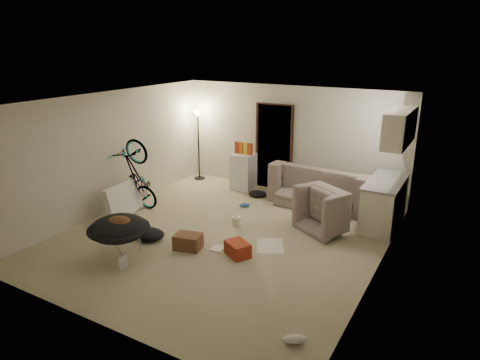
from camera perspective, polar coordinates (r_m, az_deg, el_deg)
The scene contains 36 objects.
floor at distance 8.02m, azimuth -2.16°, elevation -7.54°, with size 5.50×6.00×0.02m, color tan.
ceiling at distance 7.30m, azimuth -2.40°, elevation 10.63°, with size 5.50×6.00×0.02m, color white.
wall_back at distance 10.15m, azimuth 6.78°, elevation 5.39°, with size 5.50×0.02×2.50m, color beige.
wall_front at distance 5.42m, azimuth -19.50°, elevation -6.99°, with size 5.50×0.02×2.50m, color beige.
wall_left at distance 9.28m, azimuth -16.93°, elevation 3.52°, with size 0.02×6.00×2.50m, color beige.
wall_right at distance 6.60m, azimuth 18.53°, elevation -2.40°, with size 0.02×6.00×2.50m, color beige.
doorway at distance 10.33m, azimuth 4.61°, elevation 4.36°, with size 0.85×0.10×2.04m, color black.
door_trim at distance 10.30m, azimuth 4.54°, elevation 4.33°, with size 0.97×0.04×2.10m, color #371D13.
floor_lamp at distance 10.98m, azimuth -5.62°, elevation 6.69°, with size 0.28×0.28×1.81m.
kitchen_counter at distance 8.78m, azimuth 18.64°, elevation -3.00°, with size 0.60×1.50×0.88m, color silver.
counter_top at distance 8.63m, azimuth 18.94°, elevation -0.15°, with size 0.64×1.54×0.04m, color gray.
kitchen_uppers at distance 8.36m, azimuth 20.54°, elevation 6.57°, with size 0.38×1.40×0.65m, color silver.
sofa at distance 9.56m, azimuth 10.84°, elevation -1.39°, with size 2.23×0.87×0.65m, color #3C433B.
armchair at distance 8.40m, azimuth 12.38°, elevation -4.32°, with size 0.97×0.85×0.63m, color #3C433B.
bicycle at distance 9.35m, azimuth -13.46°, elevation -1.36°, with size 0.56×1.61×0.85m, color black.
book_asset at distance 7.13m, azimuth -15.77°, elevation -11.56°, with size 0.17×0.23×0.02m, color #A43018.
mini_fridge at distance 10.40m, azimuth 0.43°, elevation 1.18°, with size 0.51×0.51×0.87m, color white.
snack_box_0 at distance 10.33m, azimuth -0.39°, elevation 4.31°, with size 0.10×0.07×0.30m, color #A43018.
snack_box_1 at distance 10.27m, azimuth 0.19°, elevation 4.23°, with size 0.10×0.07×0.30m, color #B56116.
snack_box_2 at distance 10.21m, azimuth 0.78°, elevation 4.15°, with size 0.10×0.07×0.30m, color gold.
snack_box_3 at distance 10.16m, azimuth 1.37°, elevation 4.07°, with size 0.10×0.07×0.30m, color #A43018.
saucer_chair at distance 7.36m, azimuth -15.80°, elevation -6.91°, with size 1.02×1.02×0.72m.
hoodie at distance 7.23m, azimuth -15.83°, elevation -5.61°, with size 0.48×0.40×0.22m, color #51311B.
sofa_drape at distance 9.81m, azimuth 5.68°, elevation 0.69°, with size 0.56×0.46×0.28m, color black.
tv_box at distance 9.09m, azimuth -15.25°, elevation -2.55°, with size 0.13×1.07×0.70m, color silver.
drink_case_a at distance 7.56m, azimuth -6.94°, elevation -8.14°, with size 0.46×0.33×0.26m, color brown.
drink_case_b at distance 7.28m, azimuth -0.31°, elevation -9.18°, with size 0.42×0.31×0.24m, color #A43018.
juicer at distance 8.41m, azimuth -0.53°, elevation -5.39°, with size 0.18×0.18×0.26m.
newspaper at distance 7.67m, azimuth 4.04°, elevation -8.71°, with size 0.46×0.61×0.01m, color silver.
book_blue at distance 7.90m, azimuth -6.50°, elevation -7.85°, with size 0.24×0.33×0.03m, color #2E5CA6.
book_white at distance 7.54m, azimuth -2.97°, elevation -9.09°, with size 0.20×0.25×0.02m, color silver.
shoe_0 at distance 9.34m, azimuth 0.58°, elevation -3.36°, with size 0.24×0.10×0.09m, color #2E5CA6.
shoe_2 at distance 8.30m, azimuth -12.28°, elevation -6.52°, with size 0.30×0.12×0.11m, color #2E5CA6.
shoe_4 at distance 5.48m, azimuth 7.29°, elevation -20.33°, with size 0.30×0.12×0.11m, color white.
clothes_lump_a at distance 8.04m, azimuth -11.90°, elevation -7.10°, with size 0.55×0.47×0.18m, color black.
clothes_lump_b at distance 9.98m, azimuth 2.33°, elevation -1.83°, with size 0.41×0.36×0.13m, color black.
Camera 1 is at (3.85, -6.13, 3.44)m, focal length 32.00 mm.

